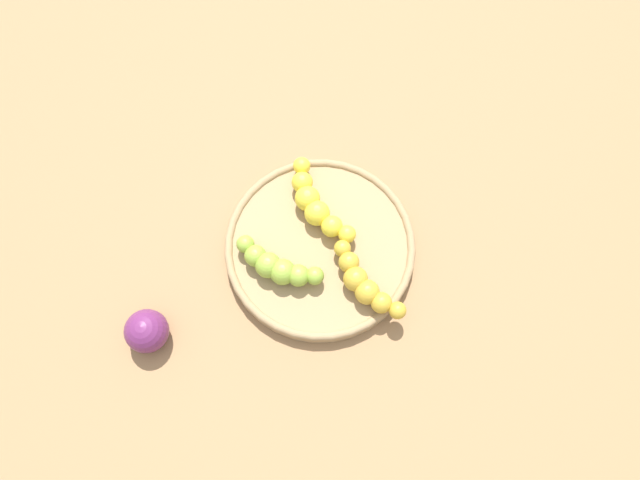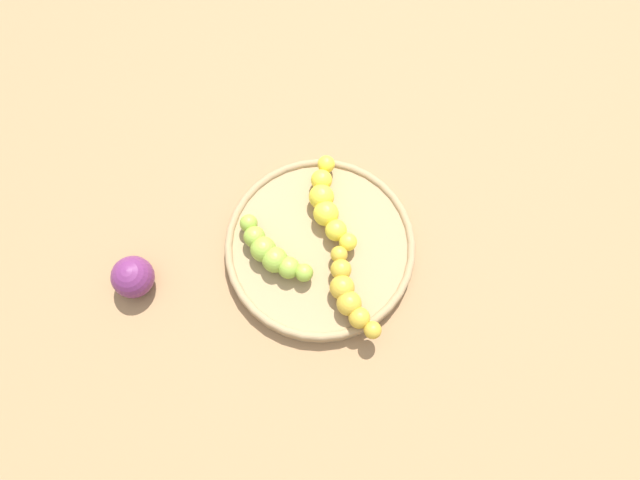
{
  "view_description": "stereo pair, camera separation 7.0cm",
  "coord_description": "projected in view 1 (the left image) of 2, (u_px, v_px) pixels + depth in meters",
  "views": [
    {
      "loc": [
        -0.14,
        0.18,
        0.7
      ],
      "look_at": [
        0.0,
        0.0,
        0.04
      ],
      "focal_mm": 32.46,
      "sensor_mm": 36.0,
      "label": 1
    },
    {
      "loc": [
        -0.19,
        0.13,
        0.7
      ],
      "look_at": [
        0.0,
        0.0,
        0.04
      ],
      "focal_mm": 32.46,
      "sensor_mm": 36.0,
      "label": 2
    }
  ],
  "objects": [
    {
      "name": "fruit_bowl",
      "position": [
        320.0,
        247.0,
        0.73
      ],
      "size": [
        0.24,
        0.24,
        0.02
      ],
      "color": "#A08259",
      "rests_on": "ground_plane"
    },
    {
      "name": "banana_yellow",
      "position": [
        316.0,
        204.0,
        0.72
      ],
      "size": [
        0.12,
        0.07,
        0.03
      ],
      "rotation": [
        0.0,
        0.0,
        1.21
      ],
      "color": "yellow",
      "rests_on": "fruit_bowl"
    },
    {
      "name": "banana_green",
      "position": [
        277.0,
        266.0,
        0.7
      ],
      "size": [
        0.11,
        0.05,
        0.03
      ],
      "rotation": [
        0.0,
        0.0,
        1.79
      ],
      "color": "#8CAD38",
      "rests_on": "fruit_bowl"
    },
    {
      "name": "plum_purple",
      "position": [
        147.0,
        331.0,
        0.68
      ],
      "size": [
        0.05,
        0.05,
        0.05
      ],
      "primitive_type": "sphere",
      "color": "#662659",
      "rests_on": "ground_plane"
    },
    {
      "name": "ground_plane",
      "position": [
        320.0,
        250.0,
        0.74
      ],
      "size": [
        2.4,
        2.4,
        0.0
      ],
      "primitive_type": "plane",
      "color": "#936D47"
    },
    {
      "name": "banana_spotted",
      "position": [
        364.0,
        284.0,
        0.69
      ],
      "size": [
        0.12,
        0.05,
        0.03
      ],
      "rotation": [
        0.0,
        0.0,
        1.36
      ],
      "color": "gold",
      "rests_on": "fruit_bowl"
    }
  ]
}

